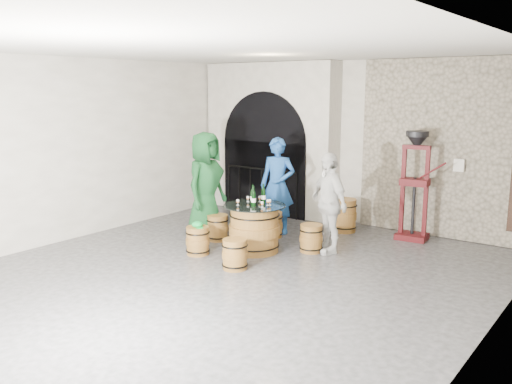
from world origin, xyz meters
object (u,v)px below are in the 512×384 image
Objects in this scene: barrel_stool_near_right at (235,254)px; wine_bottle_right at (263,195)px; person_blue at (278,186)px; barrel_stool_left at (218,228)px; wine_bottle_left at (253,196)px; side_barrel at (344,215)px; barrel_stool_near_left at (198,241)px; person_white at (328,203)px; barrel_stool_far at (272,225)px; corking_press at (415,177)px; barrel_stool_right at (311,238)px; wine_bottle_center at (254,198)px; person_green at (206,185)px; barrel_table at (254,228)px.

wine_bottle_right is at bearing 103.80° from barrel_stool_near_right.
barrel_stool_near_right is 0.26× the size of person_blue.
wine_bottle_left reaches higher than barrel_stool_left.
barrel_stool_near_left is at bearing -114.54° from side_barrel.
person_white is 2.65× the size of side_barrel.
person_blue reaches higher than barrel_stool_near_right.
person_blue reaches higher than barrel_stool_far.
wine_bottle_left is 0.52× the size of side_barrel.
corking_press is (2.75, 2.13, 0.90)m from barrel_stool_left.
barrel_stool_right is 1.00× the size of barrel_stool_near_right.
corking_press is at bearing 33.24° from barrel_stool_far.
corking_press is (1.78, 2.36, 0.21)m from wine_bottle_center.
barrel_stool_far is 0.74m from person_blue.
barrel_stool_right is 0.24× the size of person_green.
person_blue is at bearing 81.72° from barrel_stool_near_left.
barrel_table is 0.62× the size of person_white.
barrel_stool_far is 1.25m from wine_bottle_center.
wine_bottle_center is at bearing 107.47° from barrel_stool_near_right.
barrel_stool_near_left is 2.02m from person_blue.
barrel_table is 0.57m from wine_bottle_right.
wine_bottle_left is 2.94m from corking_press.
barrel_stool_near_left is at bearing -135.83° from corking_press.
barrel_stool_far is at bearing 161.31° from barrel_stool_right.
person_blue is at bearing -169.61° from person_white.
barrel_stool_near_right is at bearing -71.30° from barrel_table.
wine_bottle_right is at bearing 3.54° from barrel_stool_left.
person_white is (1.91, 0.56, 0.60)m from barrel_stool_left.
corking_press reaches higher than barrel_stool_near_left.
side_barrel is (0.55, 2.12, -0.61)m from wine_bottle_center.
barrel_stool_left is 0.24× the size of person_green.
side_barrel is at bearing -52.84° from person_green.
person_white is at bearing 27.80° from wine_bottle_right.
barrel_stool_far is 1.00× the size of barrel_stool_right.
barrel_stool_far is 1.42× the size of wine_bottle_left.
barrel_stool_near_right is 1.00× the size of barrel_stool_near_left.
barrel_stool_right and barrel_stool_near_left have the same top height.
barrel_stool_far is at bearing -61.59° from person_green.
wine_bottle_right is at bearing -121.65° from person_white.
side_barrel is (0.96, 0.83, -0.58)m from person_blue.
corking_press is at bearing 92.34° from person_white.
barrel_table is 0.57× the size of person_blue.
corking_press reaches higher than person_white.
barrel_table reaches higher than barrel_stool_right.
barrel_stool_left is 1.42× the size of wine_bottle_center.
person_green reaches higher than barrel_stool_right.
wine_bottle_center reaches higher than side_barrel.
barrel_table reaches higher than barrel_stool_left.
barrel_table is at bearing -99.25° from wine_bottle_right.
barrel_stool_right is 1.42× the size of wine_bottle_left.
wine_bottle_left is 0.16m from wine_bottle_center.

